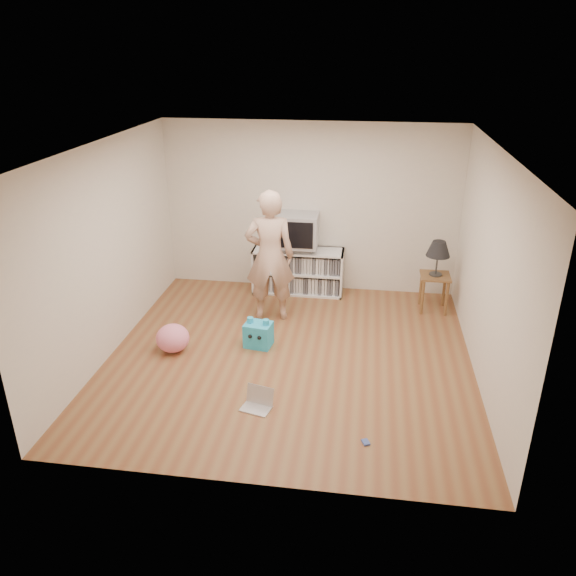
% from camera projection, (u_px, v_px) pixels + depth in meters
% --- Properties ---
extents(ground, '(4.50, 4.50, 0.00)m').
position_uv_depth(ground, '(289.00, 357.00, 7.06)').
color(ground, brown).
rests_on(ground, ground).
extents(walls, '(4.52, 4.52, 2.60)m').
position_uv_depth(walls, '(289.00, 260.00, 6.54)').
color(walls, silver).
rests_on(walls, ground).
extents(ceiling, '(4.50, 4.50, 0.01)m').
position_uv_depth(ceiling, '(290.00, 147.00, 6.02)').
color(ceiling, white).
rests_on(ceiling, walls).
extents(media_unit, '(1.40, 0.45, 0.70)m').
position_uv_depth(media_unit, '(298.00, 270.00, 8.79)').
color(media_unit, white).
rests_on(media_unit, ground).
extents(dvd_deck, '(0.45, 0.35, 0.07)m').
position_uv_depth(dvd_deck, '(298.00, 248.00, 8.62)').
color(dvd_deck, gray).
rests_on(dvd_deck, media_unit).
extents(crt_tv, '(0.60, 0.53, 0.50)m').
position_uv_depth(crt_tv, '(298.00, 230.00, 8.50)').
color(crt_tv, '#A0A0A5').
rests_on(crt_tv, dvd_deck).
extents(side_table, '(0.42, 0.42, 0.55)m').
position_uv_depth(side_table, '(435.00, 284.00, 8.14)').
color(side_table, brown).
rests_on(side_table, ground).
extents(table_lamp, '(0.34, 0.34, 0.52)m').
position_uv_depth(table_lamp, '(438.00, 250.00, 7.93)').
color(table_lamp, '#333333').
rests_on(table_lamp, side_table).
extents(person, '(0.74, 0.55, 1.87)m').
position_uv_depth(person, '(270.00, 256.00, 7.71)').
color(person, tan).
rests_on(person, ground).
extents(laptop, '(0.37, 0.32, 0.22)m').
position_uv_depth(laptop, '(258.00, 402.00, 6.07)').
color(laptop, silver).
rests_on(laptop, ground).
extents(playing_cards, '(0.10, 0.11, 0.02)m').
position_uv_depth(playing_cards, '(366.00, 442.00, 5.54)').
color(playing_cards, '#3E55A6').
rests_on(playing_cards, ground).
extents(plush_blue, '(0.37, 0.33, 0.39)m').
position_uv_depth(plush_blue, '(258.00, 334.00, 7.25)').
color(plush_blue, '#23AAD8').
rests_on(plush_blue, ground).
extents(plush_pink, '(0.55, 0.55, 0.36)m').
position_uv_depth(plush_pink, '(173.00, 338.00, 7.13)').
color(plush_pink, pink).
rests_on(plush_pink, ground).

